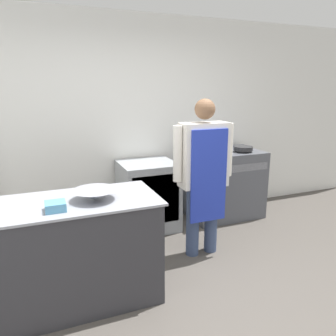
{
  "coord_description": "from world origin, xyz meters",
  "views": [
    {
      "loc": [
        -1.23,
        -2.13,
        1.8
      ],
      "look_at": [
        0.09,
        1.12,
        0.93
      ],
      "focal_mm": 35.0,
      "sensor_mm": 36.0,
      "label": 1
    }
  ],
  "objects_px": {
    "stove": "(225,184)",
    "mixing_bowl": "(95,195)",
    "saute_pan": "(243,148)",
    "person_cook": "(204,169)",
    "stock_pot": "(208,141)",
    "plastic_tub": "(55,206)",
    "fridge_unit": "(148,195)"
  },
  "relations": [
    {
      "from": "stove",
      "to": "mixing_bowl",
      "type": "relative_size",
      "value": 2.72
    },
    {
      "from": "mixing_bowl",
      "to": "saute_pan",
      "type": "relative_size",
      "value": 1.41
    },
    {
      "from": "stove",
      "to": "saute_pan",
      "type": "xyz_separation_m",
      "value": [
        0.2,
        -0.11,
        0.51
      ]
    },
    {
      "from": "stove",
      "to": "mixing_bowl",
      "type": "xyz_separation_m",
      "value": [
        -2.0,
        -1.23,
        0.48
      ]
    },
    {
      "from": "person_cook",
      "to": "stock_pot",
      "type": "bearing_deg",
      "value": 59.11
    },
    {
      "from": "stove",
      "to": "plastic_tub",
      "type": "bearing_deg",
      "value": -149.6
    },
    {
      "from": "stock_pot",
      "to": "stove",
      "type": "bearing_deg",
      "value": -26.68
    },
    {
      "from": "fridge_unit",
      "to": "saute_pan",
      "type": "height_order",
      "value": "saute_pan"
    },
    {
      "from": "stock_pot",
      "to": "person_cook",
      "type": "bearing_deg",
      "value": -120.89
    },
    {
      "from": "fridge_unit",
      "to": "stock_pot",
      "type": "height_order",
      "value": "stock_pot"
    },
    {
      "from": "stove",
      "to": "mixing_bowl",
      "type": "distance_m",
      "value": 2.39
    },
    {
      "from": "fridge_unit",
      "to": "stock_pot",
      "type": "xyz_separation_m",
      "value": [
        0.91,
        0.1,
        0.63
      ]
    },
    {
      "from": "person_cook",
      "to": "mixing_bowl",
      "type": "xyz_separation_m",
      "value": [
        -1.19,
        -0.37,
        -0.02
      ]
    },
    {
      "from": "mixing_bowl",
      "to": "stove",
      "type": "bearing_deg",
      "value": 31.53
    },
    {
      "from": "fridge_unit",
      "to": "stock_pot",
      "type": "distance_m",
      "value": 1.11
    },
    {
      "from": "fridge_unit",
      "to": "plastic_tub",
      "type": "height_order",
      "value": "plastic_tub"
    },
    {
      "from": "plastic_tub",
      "to": "saute_pan",
      "type": "distance_m",
      "value": 2.81
    },
    {
      "from": "fridge_unit",
      "to": "person_cook",
      "type": "bearing_deg",
      "value": -69.41
    },
    {
      "from": "person_cook",
      "to": "mixing_bowl",
      "type": "bearing_deg",
      "value": -162.76
    },
    {
      "from": "stove",
      "to": "plastic_tub",
      "type": "height_order",
      "value": "plastic_tub"
    },
    {
      "from": "stove",
      "to": "stock_pot",
      "type": "height_order",
      "value": "stock_pot"
    },
    {
      "from": "person_cook",
      "to": "plastic_tub",
      "type": "relative_size",
      "value": 11.35
    },
    {
      "from": "mixing_bowl",
      "to": "saute_pan",
      "type": "distance_m",
      "value": 2.47
    },
    {
      "from": "person_cook",
      "to": "stock_pot",
      "type": "relative_size",
      "value": 6.82
    },
    {
      "from": "fridge_unit",
      "to": "saute_pan",
      "type": "bearing_deg",
      "value": -5.52
    },
    {
      "from": "stove",
      "to": "saute_pan",
      "type": "bearing_deg",
      "value": -29.01
    },
    {
      "from": "saute_pan",
      "to": "stove",
      "type": "bearing_deg",
      "value": 150.99
    },
    {
      "from": "stock_pot",
      "to": "fridge_unit",
      "type": "bearing_deg",
      "value": -174.02
    },
    {
      "from": "plastic_tub",
      "to": "saute_pan",
      "type": "bearing_deg",
      "value": 26.38
    },
    {
      "from": "person_cook",
      "to": "plastic_tub",
      "type": "height_order",
      "value": "person_cook"
    },
    {
      "from": "mixing_bowl",
      "to": "plastic_tub",
      "type": "xyz_separation_m",
      "value": [
        -0.32,
        -0.13,
        -0.01
      ]
    },
    {
      "from": "fridge_unit",
      "to": "stock_pot",
      "type": "bearing_deg",
      "value": 5.98
    }
  ]
}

